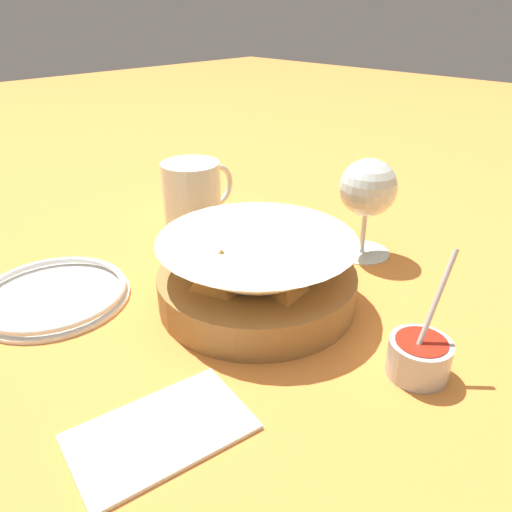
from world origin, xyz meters
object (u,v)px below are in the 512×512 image
object	(u,v)px
food_basket	(256,276)
beer_mug	(193,197)
sauce_cup	(419,355)
wine_glass	(368,191)
side_plate	(53,294)

from	to	relation	value
food_basket	beer_mug	distance (m)	0.25
food_basket	beer_mug	size ratio (longest dim) A/B	1.78
sauce_cup	wine_glass	distance (m)	0.27
food_basket	wine_glass	distance (m)	0.21
sauce_cup	wine_glass	size ratio (longest dim) A/B	0.89
wine_glass	beer_mug	distance (m)	0.27
sauce_cup	side_plate	size ratio (longest dim) A/B	0.68
wine_glass	side_plate	bearing A→B (deg)	152.47
sauce_cup	wine_glass	xyz separation A→B (m)	(0.18, 0.18, 0.07)
food_basket	side_plate	bearing A→B (deg)	133.30
wine_glass	side_plate	xyz separation A→B (m)	(-0.36, 0.19, -0.08)
food_basket	sauce_cup	world-z (taller)	sauce_cup
sauce_cup	beer_mug	xyz separation A→B (m)	(0.07, 0.43, 0.03)
food_basket	beer_mug	world-z (taller)	beer_mug
wine_glass	side_plate	world-z (taller)	wine_glass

